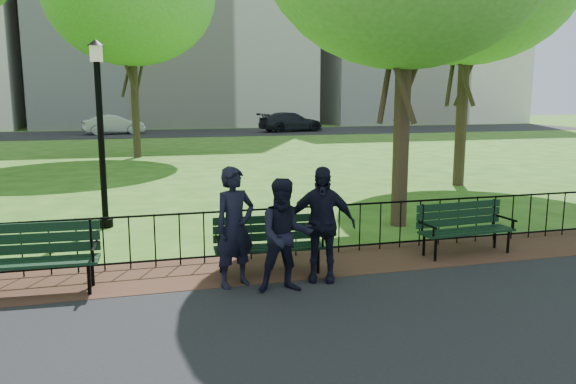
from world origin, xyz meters
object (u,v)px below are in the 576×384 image
object	(u,v)px
person_left	(235,227)
person_mid	(285,236)
park_bench_left_a	(29,251)
sedan_dark	(291,122)
park_bench_right_a	(464,223)
person_right	(321,224)
sedan_silver	(113,124)
lamppost	(100,127)
park_bench_main	(254,238)

from	to	relation	value
person_left	person_mid	distance (m)	0.78
park_bench_left_a	sedan_dark	xyz separation A→B (m)	(13.23, 33.32, 0.13)
park_bench_right_a	person_left	xyz separation A→B (m)	(-4.22, -0.64, 0.33)
person_right	sedan_dark	size ratio (longest dim) A/B	0.35
person_left	sedan_dark	xyz separation A→B (m)	(10.36, 33.84, -0.16)
person_left	sedan_dark	bearing A→B (deg)	51.28
person_mid	sedan_dark	size ratio (longest dim) A/B	0.33
park_bench_left_a	person_mid	size ratio (longest dim) A/B	1.18
sedan_dark	sedan_silver	bearing A→B (deg)	76.63
park_bench_left_a	lamppost	world-z (taller)	lamppost
park_bench_main	person_right	size ratio (longest dim) A/B	1.00
park_bench_left_a	park_bench_right_a	size ratio (longest dim) A/B	1.08
person_mid	person_left	bearing A→B (deg)	151.96
person_left	sedan_silver	world-z (taller)	person_left
park_bench_right_a	person_right	distance (m)	3.02
sedan_silver	sedan_dark	bearing A→B (deg)	-103.27
park_bench_main	person_mid	world-z (taller)	person_mid
person_left	person_mid	xyz separation A→B (m)	(0.65, -0.42, -0.07)
park_bench_main	sedan_silver	distance (m)	34.02
park_bench_main	park_bench_right_a	size ratio (longest dim) A/B	0.98
sedan_silver	person_right	bearing A→B (deg)	175.58
park_bench_main	park_bench_right_a	xyz separation A→B (m)	(3.84, 0.18, -0.04)
person_mid	person_right	world-z (taller)	person_right
sedan_silver	person_left	bearing A→B (deg)	173.45
park_bench_left_a	park_bench_right_a	bearing A→B (deg)	4.18
park_bench_right_a	sedan_dark	world-z (taller)	sedan_dark
person_right	sedan_dark	xyz separation A→B (m)	(9.06, 33.92, -0.15)
park_bench_right_a	sedan_dark	distance (m)	33.76
park_bench_left_a	sedan_dark	bearing A→B (deg)	71.53
person_mid	park_bench_right_a	bearing A→B (deg)	21.14
park_bench_main	sedan_silver	world-z (taller)	sedan_silver
park_bench_left_a	person_right	distance (m)	4.22
park_bench_main	park_bench_left_a	size ratio (longest dim) A/B	0.91
lamppost	person_right	size ratio (longest dim) A/B	2.24
park_bench_left_a	lamppost	xyz separation A→B (m)	(0.85, 3.97, 1.52)
lamppost	sedan_dark	distance (m)	31.89
lamppost	person_mid	distance (m)	5.73
person_right	sedan_silver	size ratio (longest dim) A/B	0.41
person_left	sedan_silver	bearing A→B (deg)	72.81
park_bench_left_a	sedan_dark	world-z (taller)	sedan_dark
lamppost	sedan_silver	xyz separation A→B (m)	(-0.69, 29.86, -1.43)
person_right	sedan_dark	world-z (taller)	person_right
person_mid	park_bench_main	bearing A→B (deg)	111.74
lamppost	person_mid	xyz separation A→B (m)	(2.67, -4.90, -1.30)
person_right	sedan_silver	distance (m)	34.65
park_bench_main	person_right	world-z (taller)	person_right
person_left	park_bench_left_a	bearing A→B (deg)	148.18
person_mid	lamppost	bearing A→B (deg)	123.33
lamppost	person_left	xyz separation A→B (m)	(2.02, -4.48, -1.23)
park_bench_right_a	sedan_silver	world-z (taller)	sedan_silver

